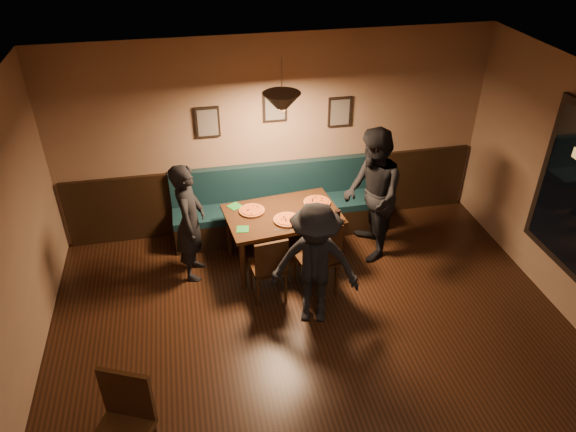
% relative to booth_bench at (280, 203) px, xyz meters
% --- Properties ---
extents(floor, '(7.00, 7.00, 0.00)m').
position_rel_booth_bench_xyz_m(floor, '(0.00, -3.20, -0.50)').
color(floor, black).
rests_on(floor, ground).
extents(ceiling, '(7.00, 7.00, 0.00)m').
position_rel_booth_bench_xyz_m(ceiling, '(0.00, -3.20, 2.30)').
color(ceiling, silver).
rests_on(ceiling, ground).
extents(wall_back, '(6.00, 0.00, 6.00)m').
position_rel_booth_bench_xyz_m(wall_back, '(0.00, 0.30, 0.90)').
color(wall_back, '#8C704F').
rests_on(wall_back, ground).
extents(wainscot, '(5.88, 0.06, 1.00)m').
position_rel_booth_bench_xyz_m(wainscot, '(0.00, 0.27, 0.00)').
color(wainscot, black).
rests_on(wainscot, ground).
extents(booth_bench, '(3.00, 0.60, 1.00)m').
position_rel_booth_bench_xyz_m(booth_bench, '(0.00, 0.00, 0.00)').
color(booth_bench, '#0F232D').
rests_on(booth_bench, ground).
extents(picture_left, '(0.32, 0.04, 0.42)m').
position_rel_booth_bench_xyz_m(picture_left, '(-0.90, 0.27, 1.20)').
color(picture_left, black).
rests_on(picture_left, wall_back).
extents(picture_center, '(0.32, 0.04, 0.42)m').
position_rel_booth_bench_xyz_m(picture_center, '(0.00, 0.27, 1.35)').
color(picture_center, black).
rests_on(picture_center, wall_back).
extents(picture_right, '(0.32, 0.04, 0.42)m').
position_rel_booth_bench_xyz_m(picture_right, '(0.90, 0.27, 1.20)').
color(picture_right, black).
rests_on(picture_right, wall_back).
extents(pendant_lamp, '(0.44, 0.44, 0.25)m').
position_rel_booth_bench_xyz_m(pendant_lamp, '(-0.09, -0.68, 1.75)').
color(pendant_lamp, black).
rests_on(pendant_lamp, ceiling).
extents(dining_table, '(1.54, 1.09, 0.77)m').
position_rel_booth_bench_xyz_m(dining_table, '(-0.09, -0.68, -0.11)').
color(dining_table, black).
rests_on(dining_table, floor).
extents(chair_near_left, '(0.45, 0.45, 0.92)m').
position_rel_booth_bench_xyz_m(chair_near_left, '(-0.40, -1.31, -0.04)').
color(chair_near_left, black).
rests_on(chair_near_left, floor).
extents(chair_near_right, '(0.54, 0.54, 1.05)m').
position_rel_booth_bench_xyz_m(chair_near_right, '(0.20, -1.33, 0.02)').
color(chair_near_right, black).
rests_on(chair_near_right, floor).
extents(diner_left, '(0.49, 0.64, 1.59)m').
position_rel_booth_bench_xyz_m(diner_left, '(-1.27, -0.69, 0.30)').
color(diner_left, black).
rests_on(diner_left, floor).
extents(diner_right, '(0.78, 0.95, 1.83)m').
position_rel_booth_bench_xyz_m(diner_right, '(1.10, -0.71, 0.41)').
color(diner_right, black).
rests_on(diner_right, floor).
extents(diner_front, '(1.13, 0.84, 1.55)m').
position_rel_booth_bench_xyz_m(diner_front, '(0.06, -1.82, 0.28)').
color(diner_front, black).
rests_on(diner_front, floor).
extents(pizza_a, '(0.39, 0.39, 0.04)m').
position_rel_booth_bench_xyz_m(pizza_a, '(-0.47, -0.57, 0.29)').
color(pizza_a, orange).
rests_on(pizza_a, dining_table).
extents(pizza_b, '(0.42, 0.42, 0.04)m').
position_rel_booth_bench_xyz_m(pizza_b, '(-0.07, -0.87, 0.29)').
color(pizza_b, gold).
rests_on(pizza_b, dining_table).
extents(pizza_c, '(0.47, 0.47, 0.04)m').
position_rel_booth_bench_xyz_m(pizza_c, '(0.40, -0.54, 0.29)').
color(pizza_c, orange).
rests_on(pizza_c, dining_table).
extents(soda_glass, '(0.09, 0.09, 0.15)m').
position_rel_booth_bench_xyz_m(soda_glass, '(0.55, -0.99, 0.35)').
color(soda_glass, black).
rests_on(soda_glass, dining_table).
extents(tabasco_bottle, '(0.04, 0.04, 0.13)m').
position_rel_booth_bench_xyz_m(tabasco_bottle, '(0.43, -0.74, 0.34)').
color(tabasco_bottle, '#A50705').
rests_on(tabasco_bottle, dining_table).
extents(napkin_a, '(0.22, 0.22, 0.01)m').
position_rel_booth_bench_xyz_m(napkin_a, '(-0.67, -0.39, 0.28)').
color(napkin_a, '#1E7129').
rests_on(napkin_a, dining_table).
extents(napkin_b, '(0.17, 0.17, 0.01)m').
position_rel_booth_bench_xyz_m(napkin_b, '(-0.64, -0.95, 0.28)').
color(napkin_b, '#1C6928').
rests_on(napkin_b, dining_table).
extents(cutlery_set, '(0.19, 0.08, 0.00)m').
position_rel_booth_bench_xyz_m(cutlery_set, '(-0.09, -1.07, 0.27)').
color(cutlery_set, '#B8B9BD').
rests_on(cutlery_set, dining_table).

